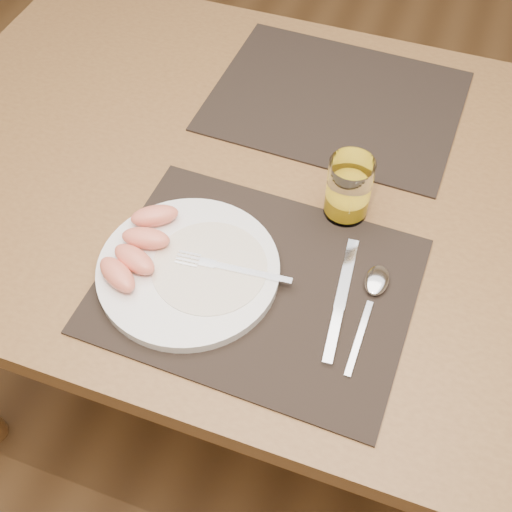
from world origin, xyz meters
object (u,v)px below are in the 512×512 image
object	(u,v)px
placemat_far	(336,101)
juice_glass	(348,191)
placemat_near	(257,285)
knife	(339,309)
spoon	(374,288)
table	(292,214)
fork	(223,267)
plate	(189,270)

from	to	relation	value
placemat_far	juice_glass	xyz separation A→B (m)	(0.09, -0.26, 0.05)
placemat_near	knife	size ratio (longest dim) A/B	2.04
placemat_near	spoon	size ratio (longest dim) A/B	2.35
table	fork	size ratio (longest dim) A/B	7.99
fork	knife	size ratio (longest dim) A/B	0.80
fork	spoon	xyz separation A→B (m)	(0.22, 0.05, -0.01)
placemat_far	juice_glass	size ratio (longest dim) A/B	4.25
table	plate	distance (m)	0.27
knife	spoon	distance (m)	0.06
placemat_far	fork	distance (m)	0.44
placemat_far	plate	bearing A→B (deg)	-102.40
table	plate	xyz separation A→B (m)	(-0.09, -0.24, 0.10)
juice_glass	knife	bearing A→B (deg)	-77.78
juice_glass	placemat_far	bearing A→B (deg)	108.55
table	placemat_near	world-z (taller)	placemat_near
juice_glass	table	bearing A→B (deg)	158.42
table	fork	bearing A→B (deg)	-100.57
placemat_near	plate	world-z (taller)	plate
table	juice_glass	distance (m)	0.17
table	placemat_near	bearing A→B (deg)	-87.00
placemat_far	knife	distance (m)	0.46
plate	juice_glass	size ratio (longest dim) A/B	2.55
placemat_near	placemat_far	xyz separation A→B (m)	(-0.00, 0.44, 0.00)
table	juice_glass	size ratio (longest dim) A/B	13.21
placemat_near	juice_glass	xyz separation A→B (m)	(0.09, 0.18, 0.05)
placemat_far	plate	distance (m)	0.47
plate	knife	world-z (taller)	plate
fork	placemat_far	bearing A→B (deg)	83.38
fork	placemat_near	bearing A→B (deg)	-0.65
placemat_far	knife	world-z (taller)	knife
placemat_far	spoon	size ratio (longest dim) A/B	2.35
placemat_near	juice_glass	world-z (taller)	juice_glass
table	placemat_near	xyz separation A→B (m)	(0.01, -0.22, 0.09)
placemat_far	fork	bearing A→B (deg)	-96.62
plate	knife	bearing A→B (deg)	3.19
plate	juice_glass	bearing A→B (deg)	46.53
placemat_far	plate	xyz separation A→B (m)	(-0.10, -0.46, 0.01)
table	knife	xyz separation A→B (m)	(0.14, -0.22, 0.09)
spoon	placemat_near	bearing A→B (deg)	-164.18
plate	knife	size ratio (longest dim) A/B	1.22
placemat_far	spoon	world-z (taller)	spoon
placemat_far	juice_glass	bearing A→B (deg)	-71.45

